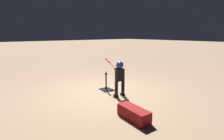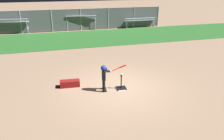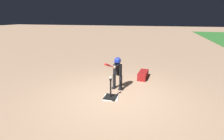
# 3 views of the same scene
# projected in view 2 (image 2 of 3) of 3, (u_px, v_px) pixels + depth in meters

# --- Properties ---
(ground_plane) EXTENTS (90.00, 90.00, 0.00)m
(ground_plane) POSITION_uv_depth(u_px,v_px,m) (119.00, 87.00, 9.39)
(ground_plane) COLOR #93755B
(grass_outfield_strip) EXTENTS (56.00, 5.68, 0.02)m
(grass_outfield_strip) POSITION_uv_depth(u_px,v_px,m) (86.00, 38.00, 17.55)
(grass_outfield_strip) COLOR #286026
(grass_outfield_strip) RESTS_ON ground_plane
(backstop_fence) EXTENTS (15.58, 0.08, 1.97)m
(backstop_fence) POSITION_uv_depth(u_px,v_px,m) (81.00, 19.00, 20.00)
(backstop_fence) COLOR #9E9EA3
(backstop_fence) RESTS_ON ground_plane
(home_plate) EXTENTS (0.50, 0.50, 0.02)m
(home_plate) POSITION_uv_depth(u_px,v_px,m) (121.00, 88.00, 9.29)
(home_plate) COLOR white
(home_plate) RESTS_ON ground_plane
(batting_tee) EXTENTS (0.42, 0.38, 0.62)m
(batting_tee) POSITION_uv_depth(u_px,v_px,m) (121.00, 87.00, 9.26)
(batting_tee) COLOR black
(batting_tee) RESTS_ON ground_plane
(batter_child) EXTENTS (1.03, 0.36, 1.13)m
(batter_child) POSITION_uv_depth(u_px,v_px,m) (105.00, 75.00, 8.87)
(batter_child) COLOR black
(batter_child) RESTS_ON ground_plane
(baseball) EXTENTS (0.07, 0.07, 0.07)m
(baseball) POSITION_uv_depth(u_px,v_px,m) (121.00, 74.00, 9.04)
(baseball) COLOR white
(baseball) RESTS_ON batting_tee
(bleachers_far_right) EXTENTS (3.82, 2.86, 1.34)m
(bleachers_far_right) POSITION_uv_depth(u_px,v_px,m) (10.00, 25.00, 19.43)
(bleachers_far_right) COLOR #ADAFB7
(bleachers_far_right) RESTS_ON ground_plane
(bleachers_far_left) EXTENTS (3.00, 2.79, 1.37)m
(bleachers_far_left) POSITION_uv_depth(u_px,v_px,m) (81.00, 21.00, 21.07)
(bleachers_far_left) COLOR #ADAFB7
(bleachers_far_left) RESTS_ON ground_plane
(bleachers_left_center) EXTENTS (3.10, 1.74, 0.98)m
(bleachers_left_center) POSITION_uv_depth(u_px,v_px,m) (138.00, 22.00, 21.90)
(bleachers_left_center) COLOR #ADAFB7
(bleachers_left_center) RESTS_ON ground_plane
(equipment_bag) EXTENTS (0.86, 0.38, 0.28)m
(equipment_bag) POSITION_uv_depth(u_px,v_px,m) (70.00, 83.00, 9.43)
(equipment_bag) COLOR maroon
(equipment_bag) RESTS_ON ground_plane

